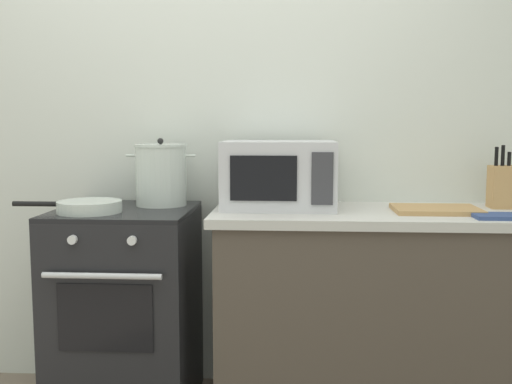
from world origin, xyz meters
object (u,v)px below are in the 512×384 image
object	(u,v)px
stove	(127,309)
microwave	(279,175)
frying_pan	(88,207)
knife_block	(505,186)
stock_pot	(161,175)
oven_mitt	(496,216)
cutting_board	(436,210)

from	to	relation	value
stove	microwave	xyz separation A→B (m)	(0.69, 0.08, 0.61)
frying_pan	microwave	bearing A→B (deg)	13.45
microwave	knife_block	xyz separation A→B (m)	(1.01, 0.06, -0.05)
stove	microwave	distance (m)	0.92
stove	stock_pot	size ratio (longest dim) A/B	2.86
frying_pan	oven_mitt	distance (m)	1.69
cutting_board	knife_block	size ratio (longest dim) A/B	1.28
oven_mitt	stock_pot	bearing A→B (deg)	168.60
cutting_board	stock_pot	bearing A→B (deg)	174.06
stove	microwave	bearing A→B (deg)	6.57
stock_pot	cutting_board	bearing A→B (deg)	-5.94
frying_pan	cutting_board	size ratio (longest dim) A/B	1.31
frying_pan	knife_block	size ratio (longest dim) A/B	1.67
stove	stock_pot	bearing A→B (deg)	42.40
microwave	knife_block	world-z (taller)	microwave
stove	frying_pan	bearing A→B (deg)	-136.77
frying_pan	oven_mitt	bearing A→B (deg)	-1.51
knife_block	oven_mitt	bearing A→B (deg)	-113.38
knife_block	oven_mitt	size ratio (longest dim) A/B	1.57
stove	knife_block	world-z (taller)	knife_block
knife_block	oven_mitt	distance (m)	0.34
microwave	oven_mitt	size ratio (longest dim) A/B	2.78
microwave	oven_mitt	xyz separation A→B (m)	(0.88, -0.24, -0.14)
cutting_board	knife_block	xyz separation A→B (m)	(0.33, 0.14, 0.09)
stock_pot	cutting_board	size ratio (longest dim) A/B	0.90
stove	oven_mitt	size ratio (longest dim) A/B	5.11
frying_pan	stove	bearing A→B (deg)	43.23
frying_pan	cutting_board	distance (m)	1.49
stove	cutting_board	size ratio (longest dim) A/B	2.56
frying_pan	microwave	world-z (taller)	microwave
stove	cutting_board	distance (m)	1.44
frying_pan	microwave	size ratio (longest dim) A/B	0.94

